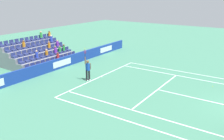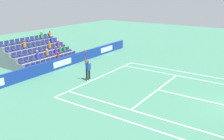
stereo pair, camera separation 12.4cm
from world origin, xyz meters
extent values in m
cube|color=white|center=(0.00, -11.89, 0.00)|extent=(10.97, 0.10, 0.01)
cube|color=white|center=(0.00, -6.40, 0.00)|extent=(8.23, 0.10, 0.01)
cube|color=white|center=(0.00, -3.20, 0.00)|extent=(0.10, 6.40, 0.01)
cube|color=white|center=(4.12, -5.95, 0.00)|extent=(0.10, 11.89, 0.01)
cube|color=white|center=(-4.12, -5.95, 0.00)|extent=(0.10, 11.89, 0.01)
cube|color=white|center=(5.49, -5.95, 0.00)|extent=(0.10, 11.89, 0.01)
cube|color=white|center=(-5.49, -5.95, 0.00)|extent=(0.10, 11.89, 0.01)
cube|color=white|center=(0.00, -11.79, 0.00)|extent=(0.10, 0.20, 0.01)
cube|color=#193899|center=(0.00, -16.68, 0.53)|extent=(22.65, 0.20, 1.06)
cube|color=white|center=(-7.55, -16.57, 0.53)|extent=(2.42, 0.01, 0.59)
cube|color=white|center=(0.00, -16.57, 0.53)|extent=(2.42, 0.01, 0.59)
cylinder|color=black|center=(1.26, -12.15, 0.45)|extent=(0.16, 0.16, 0.90)
cylinder|color=black|center=(1.48, -12.23, 0.45)|extent=(0.16, 0.16, 0.90)
cube|color=white|center=(1.26, -12.15, 0.04)|extent=(0.20, 0.28, 0.08)
cube|color=white|center=(1.48, -12.23, 0.04)|extent=(0.20, 0.28, 0.08)
cube|color=#1947B2|center=(1.37, -12.19, 1.20)|extent=(0.32, 0.41, 0.60)
sphere|color=brown|center=(1.37, -12.19, 1.66)|extent=(0.24, 0.24, 0.24)
cylinder|color=brown|center=(1.58, -12.26, 1.81)|extent=(0.09, 0.09, 0.62)
cylinder|color=brown|center=(1.18, -12.07, 1.22)|extent=(0.09, 0.09, 0.56)
cylinder|color=black|center=(1.58, -12.26, 2.26)|extent=(0.04, 0.04, 0.28)
torus|color=red|center=(1.58, -12.26, 2.54)|extent=(0.13, 0.30, 0.31)
sphere|color=#D1E533|center=(1.58, -12.26, 2.82)|extent=(0.07, 0.07, 0.07)
cube|color=gray|center=(0.00, -17.76, 0.21)|extent=(6.82, 0.95, 0.42)
cube|color=navy|center=(-3.10, -17.76, 0.52)|extent=(0.48, 0.44, 0.20)
cube|color=navy|center=(-3.10, -17.96, 0.77)|extent=(0.48, 0.04, 0.30)
cube|color=navy|center=(-2.48, -17.76, 0.52)|extent=(0.48, 0.44, 0.20)
cube|color=navy|center=(-2.48, -17.96, 0.77)|extent=(0.48, 0.04, 0.30)
cube|color=navy|center=(-1.86, -17.76, 0.52)|extent=(0.48, 0.44, 0.20)
cube|color=navy|center=(-1.86, -17.96, 0.77)|extent=(0.48, 0.04, 0.30)
cube|color=navy|center=(-1.24, -17.76, 0.52)|extent=(0.48, 0.44, 0.20)
cube|color=navy|center=(-1.24, -17.96, 0.77)|extent=(0.48, 0.04, 0.30)
cube|color=navy|center=(-0.62, -17.76, 0.52)|extent=(0.48, 0.44, 0.20)
cube|color=navy|center=(-0.62, -17.96, 0.77)|extent=(0.48, 0.04, 0.30)
cube|color=navy|center=(0.00, -17.76, 0.52)|extent=(0.48, 0.44, 0.20)
cube|color=navy|center=(0.00, -17.96, 0.77)|extent=(0.48, 0.04, 0.30)
cube|color=navy|center=(0.62, -17.76, 0.52)|extent=(0.48, 0.44, 0.20)
cube|color=navy|center=(0.62, -17.96, 0.77)|extent=(0.48, 0.04, 0.30)
cube|color=navy|center=(1.24, -17.76, 0.52)|extent=(0.48, 0.44, 0.20)
cube|color=navy|center=(1.24, -17.96, 0.77)|extent=(0.48, 0.04, 0.30)
cube|color=navy|center=(1.86, -17.76, 0.52)|extent=(0.48, 0.44, 0.20)
cube|color=navy|center=(1.86, -17.96, 0.77)|extent=(0.48, 0.04, 0.30)
cube|color=navy|center=(2.48, -17.76, 0.52)|extent=(0.48, 0.44, 0.20)
cube|color=navy|center=(2.48, -17.96, 0.77)|extent=(0.48, 0.04, 0.30)
cube|color=navy|center=(3.10, -17.76, 0.52)|extent=(0.48, 0.44, 0.20)
cube|color=navy|center=(3.10, -17.96, 0.77)|extent=(0.48, 0.04, 0.30)
cube|color=gray|center=(0.00, -18.71, 0.42)|extent=(6.82, 0.95, 0.84)
cube|color=navy|center=(-3.10, -18.71, 0.94)|extent=(0.48, 0.44, 0.20)
cube|color=navy|center=(-3.10, -18.91, 1.19)|extent=(0.48, 0.04, 0.30)
cube|color=navy|center=(-2.48, -18.71, 0.94)|extent=(0.48, 0.44, 0.20)
cube|color=navy|center=(-2.48, -18.91, 1.19)|extent=(0.48, 0.04, 0.30)
cube|color=navy|center=(-1.86, -18.71, 0.94)|extent=(0.48, 0.44, 0.20)
cube|color=navy|center=(-1.86, -18.91, 1.19)|extent=(0.48, 0.04, 0.30)
cube|color=navy|center=(-1.24, -18.71, 0.94)|extent=(0.48, 0.44, 0.20)
cube|color=navy|center=(-1.24, -18.91, 1.19)|extent=(0.48, 0.04, 0.30)
cube|color=navy|center=(-0.62, -18.71, 0.94)|extent=(0.48, 0.44, 0.20)
cube|color=navy|center=(-0.62, -18.91, 1.19)|extent=(0.48, 0.04, 0.30)
cube|color=navy|center=(0.00, -18.71, 0.94)|extent=(0.48, 0.44, 0.20)
cube|color=navy|center=(0.00, -18.91, 1.19)|extent=(0.48, 0.04, 0.30)
cube|color=navy|center=(0.62, -18.71, 0.94)|extent=(0.48, 0.44, 0.20)
cube|color=navy|center=(0.62, -18.91, 1.19)|extent=(0.48, 0.04, 0.30)
cube|color=navy|center=(1.24, -18.71, 0.94)|extent=(0.48, 0.44, 0.20)
cube|color=navy|center=(1.24, -18.91, 1.19)|extent=(0.48, 0.04, 0.30)
cube|color=navy|center=(1.86, -18.71, 0.94)|extent=(0.48, 0.44, 0.20)
cube|color=navy|center=(1.86, -18.91, 1.19)|extent=(0.48, 0.04, 0.30)
cube|color=navy|center=(2.48, -18.71, 0.94)|extent=(0.48, 0.44, 0.20)
cube|color=navy|center=(2.48, -18.91, 1.19)|extent=(0.48, 0.04, 0.30)
cube|color=navy|center=(3.10, -18.71, 0.94)|extent=(0.48, 0.44, 0.20)
cube|color=navy|center=(3.10, -18.91, 1.19)|extent=(0.48, 0.04, 0.30)
cube|color=gray|center=(0.00, -19.66, 0.63)|extent=(6.82, 0.95, 1.26)
cube|color=navy|center=(-3.10, -19.66, 1.36)|extent=(0.48, 0.44, 0.20)
cube|color=navy|center=(-3.10, -19.86, 1.61)|extent=(0.48, 0.04, 0.30)
cube|color=navy|center=(-2.48, -19.66, 1.36)|extent=(0.48, 0.44, 0.20)
cube|color=navy|center=(-2.48, -19.86, 1.61)|extent=(0.48, 0.04, 0.30)
cube|color=navy|center=(-1.86, -19.66, 1.36)|extent=(0.48, 0.44, 0.20)
cube|color=navy|center=(-1.86, -19.86, 1.61)|extent=(0.48, 0.04, 0.30)
cube|color=navy|center=(-1.24, -19.66, 1.36)|extent=(0.48, 0.44, 0.20)
cube|color=navy|center=(-1.24, -19.86, 1.61)|extent=(0.48, 0.04, 0.30)
cube|color=navy|center=(-0.62, -19.66, 1.36)|extent=(0.48, 0.44, 0.20)
cube|color=navy|center=(-0.62, -19.86, 1.61)|extent=(0.48, 0.04, 0.30)
cube|color=navy|center=(0.00, -19.66, 1.36)|extent=(0.48, 0.44, 0.20)
cube|color=navy|center=(0.00, -19.86, 1.61)|extent=(0.48, 0.04, 0.30)
cube|color=navy|center=(0.62, -19.66, 1.36)|extent=(0.48, 0.44, 0.20)
cube|color=navy|center=(0.62, -19.86, 1.61)|extent=(0.48, 0.04, 0.30)
cube|color=navy|center=(1.24, -19.66, 1.36)|extent=(0.48, 0.44, 0.20)
cube|color=navy|center=(1.24, -19.86, 1.61)|extent=(0.48, 0.04, 0.30)
cube|color=navy|center=(1.86, -19.66, 1.36)|extent=(0.48, 0.44, 0.20)
cube|color=navy|center=(1.86, -19.86, 1.61)|extent=(0.48, 0.04, 0.30)
cube|color=navy|center=(2.48, -19.66, 1.36)|extent=(0.48, 0.44, 0.20)
cube|color=navy|center=(2.48, -19.86, 1.61)|extent=(0.48, 0.04, 0.30)
cube|color=navy|center=(3.10, -19.66, 1.36)|extent=(0.48, 0.44, 0.20)
cube|color=navy|center=(3.10, -19.86, 1.61)|extent=(0.48, 0.04, 0.30)
cube|color=gray|center=(0.00, -20.61, 0.84)|extent=(6.82, 0.95, 1.68)
cube|color=navy|center=(-3.10, -20.61, 1.78)|extent=(0.48, 0.44, 0.20)
cube|color=navy|center=(-3.10, -20.81, 2.03)|extent=(0.48, 0.04, 0.30)
cube|color=navy|center=(-2.48, -20.61, 1.78)|extent=(0.48, 0.44, 0.20)
cube|color=navy|center=(-2.48, -20.81, 2.03)|extent=(0.48, 0.04, 0.30)
cube|color=navy|center=(-1.86, -20.61, 1.78)|extent=(0.48, 0.44, 0.20)
cube|color=navy|center=(-1.86, -20.81, 2.03)|extent=(0.48, 0.04, 0.30)
cube|color=navy|center=(-1.24, -20.61, 1.78)|extent=(0.48, 0.44, 0.20)
cube|color=navy|center=(-1.24, -20.81, 2.03)|extent=(0.48, 0.04, 0.30)
cube|color=navy|center=(-0.62, -20.61, 1.78)|extent=(0.48, 0.44, 0.20)
cube|color=navy|center=(-0.62, -20.81, 2.03)|extent=(0.48, 0.04, 0.30)
cube|color=navy|center=(0.00, -20.61, 1.78)|extent=(0.48, 0.44, 0.20)
cube|color=navy|center=(0.00, -20.81, 2.03)|extent=(0.48, 0.04, 0.30)
cube|color=navy|center=(0.62, -20.61, 1.78)|extent=(0.48, 0.44, 0.20)
cube|color=navy|center=(0.62, -20.81, 2.03)|extent=(0.48, 0.04, 0.30)
cube|color=navy|center=(1.24, -20.61, 1.78)|extent=(0.48, 0.44, 0.20)
cube|color=navy|center=(1.24, -20.81, 2.03)|extent=(0.48, 0.04, 0.30)
cube|color=navy|center=(1.86, -20.61, 1.78)|extent=(0.48, 0.44, 0.20)
cube|color=navy|center=(1.86, -20.81, 2.03)|extent=(0.48, 0.04, 0.30)
cube|color=navy|center=(2.48, -20.61, 1.78)|extent=(0.48, 0.44, 0.20)
cube|color=navy|center=(2.48, -20.81, 2.03)|extent=(0.48, 0.04, 0.30)
cube|color=navy|center=(3.10, -20.61, 1.78)|extent=(0.48, 0.44, 0.20)
cube|color=navy|center=(3.10, -20.81, 2.03)|extent=(0.48, 0.04, 0.30)
cube|color=gray|center=(0.00, -21.56, 1.05)|extent=(6.82, 0.95, 2.10)
cube|color=navy|center=(-3.10, -21.56, 2.20)|extent=(0.48, 0.44, 0.20)
cube|color=navy|center=(-3.10, -21.76, 2.45)|extent=(0.48, 0.04, 0.30)
cube|color=navy|center=(-2.48, -21.56, 2.20)|extent=(0.48, 0.44, 0.20)
cube|color=navy|center=(-2.48, -21.76, 2.45)|extent=(0.48, 0.04, 0.30)
cube|color=navy|center=(-1.86, -21.56, 2.20)|extent=(0.48, 0.44, 0.20)
cube|color=navy|center=(-1.86, -21.76, 2.45)|extent=(0.48, 0.04, 0.30)
cube|color=navy|center=(-1.24, -21.56, 2.20)|extent=(0.48, 0.44, 0.20)
cube|color=navy|center=(-1.24, -21.76, 2.45)|extent=(0.48, 0.04, 0.30)
cube|color=navy|center=(-0.62, -21.56, 2.20)|extent=(0.48, 0.44, 0.20)
cube|color=navy|center=(-0.62, -21.76, 2.45)|extent=(0.48, 0.04, 0.30)
cube|color=navy|center=(0.00, -21.56, 2.20)|extent=(0.48, 0.44, 0.20)
cube|color=navy|center=(0.00, -21.76, 2.45)|extent=(0.48, 0.04, 0.30)
cube|color=navy|center=(0.62, -21.56, 2.20)|extent=(0.48, 0.44, 0.20)
cube|color=navy|center=(0.62, -21.76, 2.45)|extent=(0.48, 0.04, 0.30)
cube|color=navy|center=(1.24, -21.56, 2.20)|extent=(0.48, 0.44, 0.20)
cube|color=navy|center=(1.24, -21.76, 2.45)|extent=(0.48, 0.04, 0.30)
cube|color=navy|center=(1.86, -21.56, 2.20)|extent=(0.48, 0.44, 0.20)
cube|color=navy|center=(1.86, -21.76, 2.45)|extent=(0.48, 0.04, 0.30)
cube|color=navy|center=(2.48, -21.56, 2.20)|extent=(0.48, 0.44, 0.20)
cube|color=navy|center=(2.48, -21.76, 2.45)|extent=(0.48, 0.04, 0.30)
cube|color=navy|center=(3.10, -21.56, 2.20)|extent=(0.48, 0.44, 0.20)
cube|color=navy|center=(3.10, -21.76, 2.45)|extent=(0.48, 0.04, 0.30)
cylinder|color=red|center=(-0.62, -17.81, 0.87)|extent=(0.28, 0.28, 0.51)
sphere|color=brown|center=(-0.62, -17.81, 1.23)|extent=(0.20, 0.20, 0.20)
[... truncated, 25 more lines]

